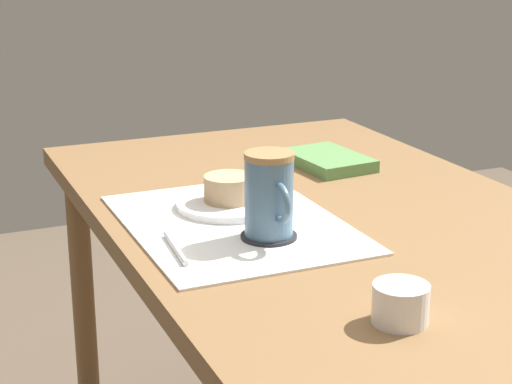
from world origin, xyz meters
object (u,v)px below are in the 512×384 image
Objects in this scene: pastry_plate at (229,204)px; sugar_bowl at (401,304)px; pastry at (229,188)px; coffee_mug at (270,195)px; small_book at (328,160)px; dining_table at (328,256)px.

sugar_bowl reaches higher than pastry_plate.
sugar_bowl is (0.48, 0.03, -0.01)m from pastry.
pastry is 0.65× the size of coffee_mug.
sugar_bowl is 0.71m from small_book.
coffee_mug reaches higher than dining_table.
dining_table is 17.79× the size of sugar_bowl.
pastry is 0.34m from small_book.
coffee_mug is (0.16, 0.00, 0.04)m from pastry.
coffee_mug is (0.16, 0.00, 0.06)m from pastry_plate.
pastry_plate is at bearing -63.51° from small_book.
pastry reaches higher than dining_table.
dining_table is 0.19m from pastry_plate.
dining_table is at bearing -32.68° from small_book.
dining_table is 6.94× the size of pastry_plate.
coffee_mug is 0.72× the size of small_book.
dining_table is 14.73× the size of pastry.
small_book is (-0.18, 0.28, -0.03)m from pastry.
sugar_bowl is at bearing 3.91° from pastry_plate.
dining_table is 0.21m from pastry.
pastry_plate is (-0.07, -0.15, 0.09)m from dining_table.
coffee_mug is (0.09, -0.15, 0.16)m from dining_table.
pastry_plate is at bearing -115.49° from dining_table.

